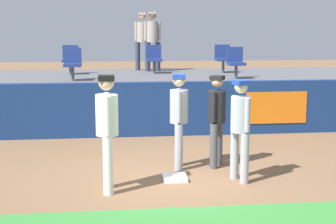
# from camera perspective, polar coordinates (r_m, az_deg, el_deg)

# --- Properties ---
(ground_plane) EXTENTS (60.00, 60.00, 0.00)m
(ground_plane) POSITION_cam_1_polar(r_m,az_deg,el_deg) (8.79, 1.44, -7.34)
(ground_plane) COLOR brown
(first_base) EXTENTS (0.40, 0.40, 0.08)m
(first_base) POSITION_cam_1_polar(r_m,az_deg,el_deg) (8.62, 0.76, -7.41)
(first_base) COLOR white
(first_base) RESTS_ON ground_plane
(player_fielder_home) EXTENTS (0.35, 0.57, 1.83)m
(player_fielder_home) POSITION_cam_1_polar(r_m,az_deg,el_deg) (7.88, -6.83, -1.46)
(player_fielder_home) COLOR white
(player_fielder_home) RESTS_ON ground_plane
(player_runner_visitor) EXTENTS (0.37, 0.48, 1.73)m
(player_runner_visitor) POSITION_cam_1_polar(r_m,az_deg,el_deg) (9.12, 1.24, -0.27)
(player_runner_visitor) COLOR #9EA3AD
(player_runner_visitor) RESTS_ON ground_plane
(player_coach_visitor) EXTENTS (0.41, 0.46, 1.70)m
(player_coach_visitor) POSITION_cam_1_polar(r_m,az_deg,el_deg) (8.44, 8.14, -1.26)
(player_coach_visitor) COLOR #9EA3AD
(player_coach_visitor) RESTS_ON ground_plane
(player_umpire) EXTENTS (0.44, 0.44, 1.69)m
(player_umpire) POSITION_cam_1_polar(r_m,az_deg,el_deg) (9.28, 5.51, -0.27)
(player_umpire) COLOR #4C4C51
(player_umpire) RESTS_ON ground_plane
(field_wall) EXTENTS (18.00, 0.26, 1.28)m
(field_wall) POSITION_cam_1_polar(r_m,az_deg,el_deg) (11.98, -0.76, 0.35)
(field_wall) COLOR navy
(field_wall) RESTS_ON ground_plane
(bleacher_platform) EXTENTS (18.00, 4.80, 1.19)m
(bleacher_platform) POSITION_cam_1_polar(r_m,az_deg,el_deg) (14.52, -1.84, 1.79)
(bleacher_platform) COLOR #59595E
(bleacher_platform) RESTS_ON ground_plane
(seat_back_left) EXTENTS (0.45, 0.44, 0.84)m
(seat_back_left) POSITION_cam_1_polar(r_m,az_deg,el_deg) (15.08, -10.94, 5.99)
(seat_back_left) COLOR #4C4C51
(seat_back_left) RESTS_ON bleacher_platform
(seat_front_left) EXTENTS (0.44, 0.44, 0.84)m
(seat_front_left) POSITION_cam_1_polar(r_m,az_deg,el_deg) (13.27, -10.69, 5.53)
(seat_front_left) COLOR #4C4C51
(seat_front_left) RESTS_ON bleacher_platform
(seat_front_right) EXTENTS (0.44, 0.44, 0.84)m
(seat_front_right) POSITION_cam_1_polar(r_m,az_deg,el_deg) (13.65, 7.61, 5.72)
(seat_front_right) COLOR #4C4C51
(seat_front_right) RESTS_ON bleacher_platform
(seat_back_center) EXTENTS (0.46, 0.44, 0.84)m
(seat_back_center) POSITION_cam_1_polar(r_m,az_deg,el_deg) (15.09, -1.59, 6.16)
(seat_back_center) COLOR #4C4C51
(seat_back_center) RESTS_ON bleacher_platform
(seat_back_right) EXTENTS (0.46, 0.44, 0.84)m
(seat_back_right) POSITION_cam_1_polar(r_m,az_deg,el_deg) (15.41, 6.19, 6.18)
(seat_back_right) COLOR #4C4C51
(seat_back_right) RESTS_ON bleacher_platform
(spectator_hooded) EXTENTS (0.51, 0.39, 1.83)m
(spectator_hooded) POSITION_cam_1_polar(r_m,az_deg,el_deg) (15.78, -1.75, 8.45)
(spectator_hooded) COLOR #33384C
(spectator_hooded) RESTS_ON bleacher_platform
(spectator_capped) EXTENTS (0.50, 0.40, 1.81)m
(spectator_capped) POSITION_cam_1_polar(r_m,az_deg,el_deg) (16.14, -2.87, 8.43)
(spectator_capped) COLOR #33384C
(spectator_capped) RESTS_ON bleacher_platform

